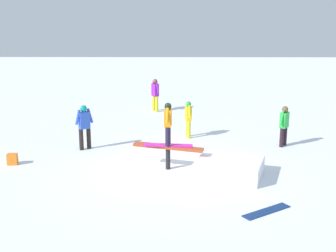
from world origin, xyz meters
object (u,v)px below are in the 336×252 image
object	(u,v)px
rail_feature	(168,149)
backpack_on_snow	(12,159)
bystander_green	(284,124)
bystander_blue	(84,125)
main_rider_on_rail	(168,125)
bystander_purple	(155,93)
bystander_yellow	(188,117)
loose_snowboard_navy	(267,211)

from	to	relation	value
rail_feature	backpack_on_snow	world-z (taller)	rail_feature
bystander_green	backpack_on_snow	bearing A→B (deg)	140.14
bystander_blue	backpack_on_snow	world-z (taller)	bystander_blue
main_rider_on_rail	backpack_on_snow	xyz separation A→B (m)	(4.77, -0.36, -1.18)
bystander_green	backpack_on_snow	size ratio (longest dim) A/B	4.15
rail_feature	bystander_blue	size ratio (longest dim) A/B	1.39
bystander_blue	bystander_purple	size ratio (longest dim) A/B	1.02
bystander_purple	rail_feature	bearing A→B (deg)	-27.62
main_rider_on_rail	bystander_purple	distance (m)	7.76
bystander_green	bystander_yellow	distance (m)	3.42
bystander_yellow	backpack_on_snow	xyz separation A→B (m)	(5.49, 3.06, -0.59)
bystander_purple	loose_snowboard_navy	distance (m)	11.12
rail_feature	bystander_purple	world-z (taller)	bystander_purple
rail_feature	main_rider_on_rail	xyz separation A→B (m)	(0.00, 0.00, 0.74)
bystander_blue	bystander_yellow	distance (m)	3.83
bystander_yellow	loose_snowboard_navy	distance (m)	6.62
bystander_green	bystander_yellow	xyz separation A→B (m)	(3.25, -1.06, -0.03)
bystander_blue	bystander_purple	xyz separation A→B (m)	(-2.17, -5.78, -0.01)
main_rider_on_rail	bystander_blue	bearing A→B (deg)	-28.86
main_rider_on_rail	bystander_green	xyz separation A→B (m)	(-3.96, -2.36, -0.56)
bystander_blue	bystander_green	size ratio (longest dim) A/B	1.08
bystander_purple	loose_snowboard_navy	xyz separation A→B (m)	(-3.01, 10.67, -0.83)
bystander_yellow	bystander_green	bearing A→B (deg)	-119.79
main_rider_on_rail	bystander_yellow	xyz separation A→B (m)	(-0.71, -3.42, -0.59)
bystander_blue	bystander_purple	distance (m)	6.17
rail_feature	bystander_green	size ratio (longest dim) A/B	1.50
main_rider_on_rail	bystander_yellow	bearing A→B (deg)	-96.14
bystander_yellow	backpack_on_snow	size ratio (longest dim) A/B	3.98
rail_feature	bystander_blue	xyz separation A→B (m)	(2.82, -1.94, 0.24)
bystander_yellow	bystander_purple	bearing A→B (deg)	5.82
rail_feature	backpack_on_snow	xyz separation A→B (m)	(4.77, -0.36, -0.44)
bystander_purple	backpack_on_snow	xyz separation A→B (m)	(4.13, 7.36, -0.67)
bystander_blue	backpack_on_snow	distance (m)	2.60
bystander_purple	bystander_green	bearing A→B (deg)	8.29
main_rider_on_rail	loose_snowboard_navy	world-z (taller)	main_rider_on_rail
bystander_yellow	main_rider_on_rail	bearing A→B (deg)	156.47
bystander_green	loose_snowboard_navy	world-z (taller)	bystander_green
bystander_blue	loose_snowboard_navy	bearing A→B (deg)	103.96
bystander_blue	backpack_on_snow	xyz separation A→B (m)	(1.95, 1.58, -0.68)
loose_snowboard_navy	bystander_green	bearing A→B (deg)	-140.81
bystander_purple	bystander_yellow	xyz separation A→B (m)	(-1.36, 4.30, -0.08)
bystander_purple	bystander_green	distance (m)	7.07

